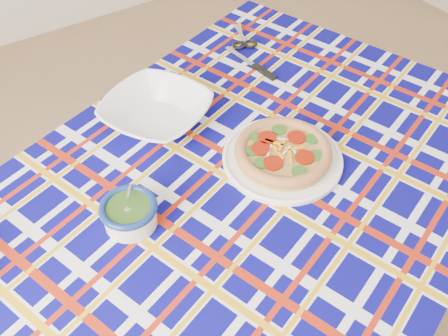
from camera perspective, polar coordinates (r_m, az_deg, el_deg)
floor at (r=1.92m, az=5.80°, el=-9.80°), size 4.00×4.00×0.00m
dining_table at (r=1.18m, az=0.00°, el=-6.18°), size 1.77×1.42×0.72m
tablecloth at (r=1.16m, az=0.00°, el=-5.46°), size 1.81×1.45×0.10m
main_focaccia_plate at (r=1.19m, az=6.77°, el=1.82°), size 0.35×0.35×0.06m
pesto_bowl at (r=1.07m, az=-10.78°, el=-4.97°), size 0.16×0.16×0.07m
serving_bowl at (r=1.30m, az=-7.73°, el=6.38°), size 0.35×0.35×0.06m
table_knife at (r=1.54m, az=2.02°, el=12.59°), size 0.05×0.23×0.01m
kitchen_scissors at (r=1.65m, az=1.88°, el=15.21°), size 0.15×0.19×0.01m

